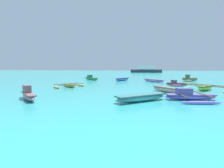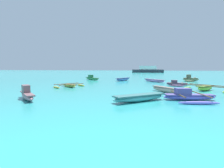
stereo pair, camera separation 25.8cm
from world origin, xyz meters
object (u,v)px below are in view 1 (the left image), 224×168
object	(u,v)px
moored_boat_1	(91,78)
moored_boat_5	(122,79)
moored_boat_2	(189,96)
moored_boat_10	(189,79)
moored_boat_8	(205,88)
moored_boat_4	(69,86)
moored_boat_9	(176,83)
moored_boat_3	(141,97)
moored_boat_6	(169,90)
moored_boat_7	(153,80)
distant_ferry	(146,70)
moored_boat_0	(28,95)

from	to	relation	value
moored_boat_1	moored_boat_5	size ratio (longest dim) A/B	1.04
moored_boat_2	moored_boat_10	distance (m)	17.78
moored_boat_5	moored_boat_8	distance (m)	13.60
moored_boat_8	moored_boat_10	bearing A→B (deg)	34.06
moored_boat_4	moored_boat_9	bearing A→B (deg)	54.91
moored_boat_3	moored_boat_5	xyz separation A→B (m)	(-2.93, 16.64, 0.02)
moored_boat_6	moored_boat_9	world-z (taller)	moored_boat_9
moored_boat_3	moored_boat_7	bearing A→B (deg)	44.43
moored_boat_4	moored_boat_3	bearing A→B (deg)	-5.95
moored_boat_8	distant_ferry	size ratio (longest dim) A/B	0.30
moored_boat_2	moored_boat_5	bearing A→B (deg)	104.65
moored_boat_6	moored_boat_10	distance (m)	15.07
moored_boat_3	moored_boat_8	size ratio (longest dim) A/B	0.93
moored_boat_0	moored_boat_3	world-z (taller)	moored_boat_0
moored_boat_3	moored_boat_9	size ratio (longest dim) A/B	0.97
moored_boat_0	moored_boat_4	distance (m)	7.36
moored_boat_6	moored_boat_9	size ratio (longest dim) A/B	0.97
moored_boat_1	moored_boat_7	xyz separation A→B (m)	(10.32, -2.65, -0.08)
moored_boat_6	moored_boat_7	world-z (taller)	moored_boat_6
moored_boat_1	moored_boat_9	distance (m)	14.48
moored_boat_7	moored_boat_10	distance (m)	6.53
moored_boat_8	moored_boat_9	distance (m)	4.96
moored_boat_10	distant_ferry	distance (m)	44.95
moored_boat_2	moored_boat_5	xyz separation A→B (m)	(-6.12, 15.56, 0.01)
moored_boat_4	moored_boat_9	xyz separation A→B (m)	(11.94, 4.26, 0.03)
moored_boat_9	moored_boat_2	bearing A→B (deg)	-84.20
moored_boat_1	moored_boat_3	size ratio (longest dim) A/B	0.95
moored_boat_1	moored_boat_10	xyz separation A→B (m)	(16.11, 0.37, 0.03)
moored_boat_0	moored_boat_4	size ratio (longest dim) A/B	0.74
moored_boat_9	moored_boat_10	size ratio (longest dim) A/B	0.82
moored_boat_2	moored_boat_6	distance (m)	3.20
moored_boat_3	moored_boat_2	bearing A→B (deg)	-19.87
moored_boat_0	moored_boat_1	xyz separation A→B (m)	(-0.98, 18.54, -0.03)
moored_boat_3	distant_ferry	size ratio (longest dim) A/B	0.28
moored_boat_4	moored_boat_10	world-z (taller)	moored_boat_10
moored_boat_5	moored_boat_4	bearing A→B (deg)	-175.71
moored_boat_6	moored_boat_0	bearing A→B (deg)	-100.46
moored_boat_1	distant_ferry	bearing A→B (deg)	120.83
moored_boat_2	distant_ferry	xyz separation A→B (m)	(-0.97, 61.83, 0.87)
moored_boat_3	moored_boat_5	distance (m)	16.90
moored_boat_7	moored_boat_9	distance (m)	4.91
moored_boat_4	moored_boat_5	world-z (taller)	moored_boat_5
moored_boat_8	moored_boat_0	bearing A→B (deg)	159.57
moored_boat_4	moored_boat_10	distance (m)	19.20
moored_boat_6	moored_boat_9	bearing A→B (deg)	128.04
moored_boat_0	moored_boat_3	size ratio (longest dim) A/B	0.72
moored_boat_1	moored_boat_7	size ratio (longest dim) A/B	0.94
moored_boat_7	distant_ferry	size ratio (longest dim) A/B	0.28
moored_boat_5	moored_boat_9	distance (m)	9.14
moored_boat_4	moored_boat_6	world-z (taller)	moored_boat_6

